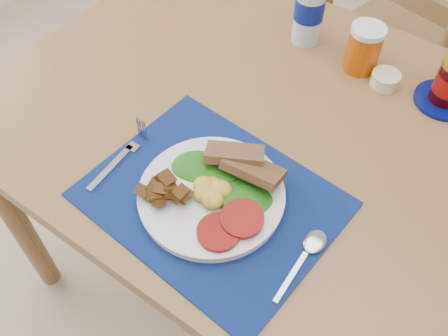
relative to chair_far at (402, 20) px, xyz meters
The scene contains 9 objects.
table 0.71m from the chair_far, 85.39° to the right, with size 1.40×0.90×0.75m.
chair_far is the anchor object (origin of this frame).
placemat 0.95m from the chair_far, 91.13° to the right, with size 0.44×0.35×0.00m, color black.
breakfast_plate 0.96m from the chair_far, 91.45° to the right, with size 0.27×0.27×0.06m.
fork 0.99m from the chair_far, 103.03° to the right, with size 0.03×0.18×0.00m.
spoon 0.97m from the chair_far, 78.89° to the right, with size 0.04×0.16×0.00m.
water_bottle 0.50m from the chair_far, 105.33° to the right, with size 0.07×0.07×0.24m.
juice_glass 0.48m from the chair_far, 85.01° to the right, with size 0.08×0.08×0.10m, color #AF4104.
ramekin 0.50m from the chair_far, 76.53° to the right, with size 0.06×0.06×0.03m, color beige.
Camera 1 is at (0.25, -0.45, 1.52)m, focal length 40.00 mm.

